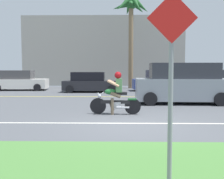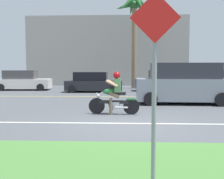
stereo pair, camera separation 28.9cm
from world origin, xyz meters
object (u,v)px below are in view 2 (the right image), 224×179
parked_car_1 (93,83)px  parked_car_2 (163,81)px  parked_car_0 (23,81)px  motorcyclist (114,96)px  palm_tree_0 (134,12)px  suv_nearby (183,84)px  street_sign (154,77)px

parked_car_1 → parked_car_2: size_ratio=0.99×
parked_car_0 → parked_car_2: (11.28, -0.30, 0.01)m
motorcyclist → palm_tree_0: (1.26, 13.78, 6.02)m
motorcyclist → parked_car_1: (-1.94, 9.80, 0.02)m
parked_car_2 → parked_car_0: bearing=178.5°
motorcyclist → suv_nearby: (3.29, 3.30, 0.29)m
parked_car_2 → suv_nearby: bearing=-90.9°
parked_car_1 → parked_car_2: parked_car_2 is taller
motorcyclist → palm_tree_0: size_ratio=0.24×
suv_nearby → parked_car_1: 8.34m
palm_tree_0 → parked_car_2: bearing=-51.6°
parked_car_1 → suv_nearby: bearing=-51.2°
suv_nearby → parked_car_2: 7.76m
parked_car_1 → motorcyclist: bearing=-78.8°
motorcyclist → street_sign: 6.80m
palm_tree_0 → suv_nearby: bearing=-79.0°
suv_nearby → palm_tree_0: size_ratio=0.58×
parked_car_1 → parked_car_0: bearing=165.2°
suv_nearby → street_sign: bearing=-104.3°
parked_car_0 → parked_car_1: bearing=-14.8°
suv_nearby → parked_car_2: size_ratio=1.13×
street_sign → parked_car_2: bearing=81.4°
parked_car_0 → palm_tree_0: palm_tree_0 is taller
parked_car_1 → street_sign: bearing=-80.8°
suv_nearby → parked_car_2: (0.13, 7.76, -0.22)m
motorcyclist → parked_car_0: size_ratio=0.44×
parked_car_0 → street_sign: street_sign is taller
parked_car_0 → street_sign: bearing=-64.5°
suv_nearby → palm_tree_0: bearing=101.0°
parked_car_0 → parked_car_2: bearing=-1.5°
parked_car_2 → street_sign: 17.97m
parked_car_1 → parked_car_2: 5.50m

